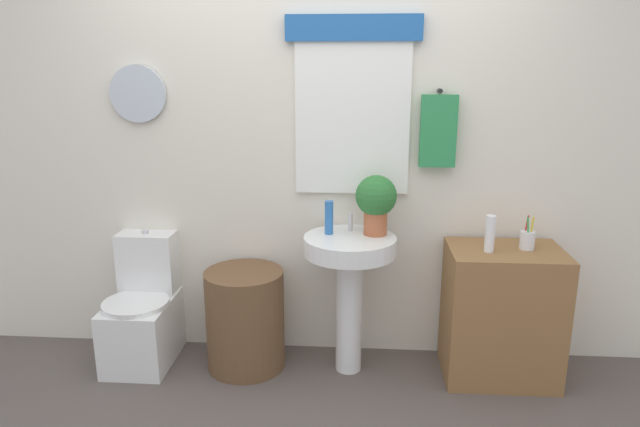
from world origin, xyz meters
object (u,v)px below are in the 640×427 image
(wooden_cabinet, at_px, (501,314))
(lotion_bottle, at_px, (490,234))
(potted_plant, at_px, (376,200))
(laundry_hamper, at_px, (245,319))
(toilet, at_px, (144,314))
(pedestal_sink, at_px, (350,271))
(toothbrush_cup, at_px, (527,240))
(soap_bottle, at_px, (329,217))

(wooden_cabinet, xyz_separation_m, lotion_bottle, (-0.11, -0.04, 0.48))
(potted_plant, bearing_deg, laundry_hamper, -175.41)
(toilet, bearing_deg, pedestal_sink, -1.74)
(pedestal_sink, bearing_deg, potted_plant, 23.20)
(lotion_bottle, bearing_deg, laundry_hamper, 178.31)
(laundry_hamper, bearing_deg, pedestal_sink, -0.00)
(wooden_cabinet, bearing_deg, laundry_hamper, 180.00)
(laundry_hamper, bearing_deg, wooden_cabinet, 0.00)
(toilet, bearing_deg, potted_plant, 0.94)
(toilet, relative_size, toothbrush_cup, 4.20)
(toothbrush_cup, bearing_deg, toilet, 179.55)
(wooden_cabinet, xyz_separation_m, toothbrush_cup, (0.11, 0.02, 0.43))
(pedestal_sink, relative_size, potted_plant, 2.42)
(potted_plant, height_order, lotion_bottle, potted_plant)
(laundry_hamper, bearing_deg, toothbrush_cup, 0.73)
(laundry_hamper, relative_size, lotion_bottle, 2.94)
(laundry_hamper, bearing_deg, toilet, 176.58)
(toilet, height_order, laundry_hamper, toilet)
(toilet, distance_m, pedestal_sink, 1.27)
(toilet, height_order, wooden_cabinet, toilet)
(potted_plant, distance_m, toothbrush_cup, 0.85)
(soap_bottle, bearing_deg, wooden_cabinet, -2.92)
(soap_bottle, height_order, potted_plant, potted_plant)
(pedestal_sink, relative_size, toothbrush_cup, 4.40)
(pedestal_sink, distance_m, lotion_bottle, 0.79)
(pedestal_sink, relative_size, soap_bottle, 4.27)
(laundry_hamper, xyz_separation_m, lotion_bottle, (1.36, -0.04, 0.57))
(laundry_hamper, relative_size, toothbrush_cup, 3.20)
(wooden_cabinet, bearing_deg, soap_bottle, 177.08)
(laundry_hamper, xyz_separation_m, potted_plant, (0.75, 0.06, 0.72))
(lotion_bottle, xyz_separation_m, toothbrush_cup, (0.22, 0.06, -0.05))
(soap_bottle, distance_m, potted_plant, 0.28)
(wooden_cabinet, bearing_deg, toilet, 178.98)
(laundry_hamper, height_order, soap_bottle, soap_bottle)
(wooden_cabinet, distance_m, lotion_bottle, 0.49)
(pedestal_sink, height_order, potted_plant, potted_plant)
(laundry_hamper, relative_size, soap_bottle, 3.10)
(lotion_bottle, bearing_deg, wooden_cabinet, 20.25)
(soap_bottle, relative_size, lotion_bottle, 0.95)
(toilet, xyz_separation_m, pedestal_sink, (1.23, -0.04, 0.32))
(lotion_bottle, distance_m, toothbrush_cup, 0.23)
(pedestal_sink, height_order, wooden_cabinet, pedestal_sink)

